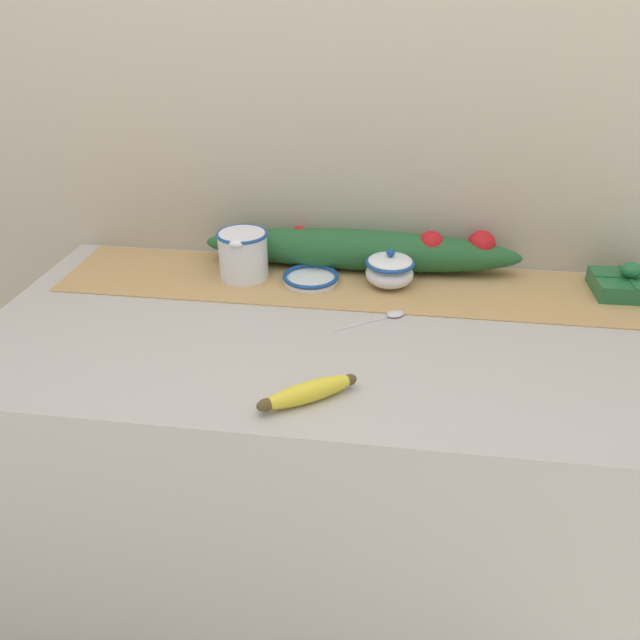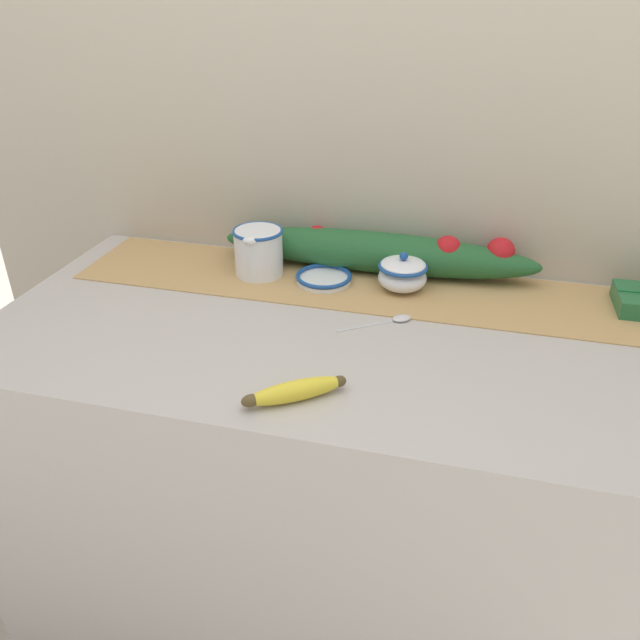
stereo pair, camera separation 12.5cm
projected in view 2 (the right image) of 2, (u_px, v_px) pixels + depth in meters
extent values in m
plane|color=#B2A899|center=(342.00, 603.00, 1.74)|extent=(12.00, 12.00, 0.00)
cube|color=#B7B2AD|center=(345.00, 486.00, 1.52)|extent=(1.55, 0.73, 0.88)
cube|color=#B7AD99|center=(387.00, 135.00, 1.48)|extent=(2.35, 0.04, 2.40)
cube|color=tan|center=(369.00, 286.00, 1.49)|extent=(1.43, 0.28, 0.00)
cylinder|color=white|center=(259.00, 252.00, 1.52)|extent=(0.12, 0.12, 0.11)
torus|color=#194793|center=(258.00, 231.00, 1.50)|extent=(0.12, 0.12, 0.01)
torus|color=white|center=(268.00, 238.00, 1.58)|extent=(0.06, 0.01, 0.06)
ellipsoid|color=white|center=(250.00, 241.00, 1.45)|extent=(0.04, 0.03, 0.02)
ellipsoid|color=white|center=(402.00, 278.00, 1.46)|extent=(0.11, 0.11, 0.06)
torus|color=#194793|center=(403.00, 267.00, 1.45)|extent=(0.12, 0.12, 0.01)
ellipsoid|color=white|center=(403.00, 264.00, 1.44)|extent=(0.10, 0.10, 0.02)
sphere|color=#194793|center=(404.00, 256.00, 1.43)|extent=(0.02, 0.02, 0.02)
cylinder|color=white|center=(324.00, 280.00, 1.51)|extent=(0.13, 0.13, 0.01)
torus|color=#194793|center=(324.00, 276.00, 1.50)|extent=(0.14, 0.14, 0.01)
ellipsoid|color=yellow|center=(296.00, 391.00, 1.09)|extent=(0.17, 0.13, 0.04)
ellipsoid|color=brown|center=(251.00, 401.00, 1.06)|extent=(0.04, 0.04, 0.02)
ellipsoid|color=brown|center=(339.00, 381.00, 1.11)|extent=(0.03, 0.03, 0.02)
cube|color=silver|center=(365.00, 326.00, 1.32)|extent=(0.11, 0.08, 0.00)
ellipsoid|color=silver|center=(402.00, 318.00, 1.35)|extent=(0.05, 0.05, 0.01)
ellipsoid|color=#235B2D|center=(376.00, 252.00, 1.54)|extent=(0.79, 0.11, 0.10)
sphere|color=red|center=(266.00, 237.00, 1.58)|extent=(0.05, 0.05, 0.05)
sphere|color=red|center=(317.00, 237.00, 1.58)|extent=(0.06, 0.06, 0.06)
sphere|color=red|center=(356.00, 243.00, 1.56)|extent=(0.06, 0.06, 0.06)
sphere|color=red|center=(396.00, 250.00, 1.52)|extent=(0.06, 0.06, 0.06)
sphere|color=red|center=(448.00, 249.00, 1.49)|extent=(0.07, 0.07, 0.07)
sphere|color=red|center=(500.00, 252.00, 1.48)|extent=(0.07, 0.07, 0.07)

